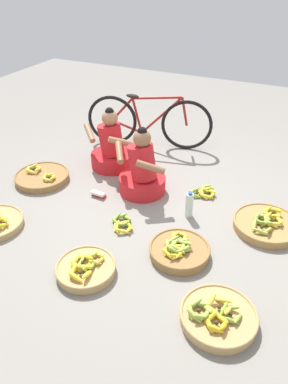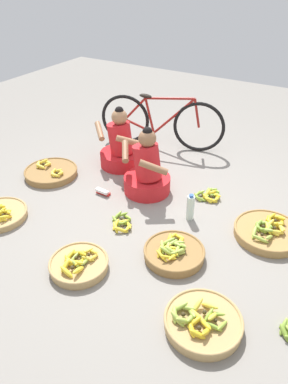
% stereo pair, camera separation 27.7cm
% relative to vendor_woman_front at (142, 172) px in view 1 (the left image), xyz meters
% --- Properties ---
extents(ground_plane, '(10.00, 10.00, 0.00)m').
position_rel_vendor_woman_front_xyz_m(ground_plane, '(0.26, -0.30, -0.25)').
color(ground_plane, gray).
extents(vendor_woman_front, '(0.71, 0.53, 0.77)m').
position_rel_vendor_woman_front_xyz_m(vendor_woman_front, '(0.00, 0.00, 0.00)').
color(vendor_woman_front, red).
rests_on(vendor_woman_front, ground).
extents(vendor_woman_behind, '(0.75, 0.52, 0.77)m').
position_rel_vendor_woman_front_xyz_m(vendor_woman_behind, '(-0.59, 0.36, -0.00)').
color(vendor_woman_behind, red).
rests_on(vendor_woman_behind, ground).
extents(bicycle_leaning, '(1.66, 0.48, 0.73)m').
position_rel_vendor_woman_front_xyz_m(bicycle_leaning, '(-0.41, 1.08, 0.11)').
color(bicycle_leaning, black).
rests_on(bicycle_leaning, ground).
extents(banana_basket_front_right, '(0.51, 0.51, 0.15)m').
position_rel_vendor_woman_front_xyz_m(banana_basket_front_right, '(0.11, -1.34, -0.19)').
color(banana_basket_front_right, tan).
rests_on(banana_basket_front_right, ground).
extents(banana_basket_near_vendor, '(0.64, 0.64, 0.16)m').
position_rel_vendor_woman_front_xyz_m(banana_basket_near_vendor, '(1.38, -0.10, -0.19)').
color(banana_basket_near_vendor, '#A87F47').
rests_on(banana_basket_near_vendor, ground).
extents(banana_basket_front_center, '(0.57, 0.57, 0.16)m').
position_rel_vendor_woman_front_xyz_m(banana_basket_front_center, '(1.24, -1.34, -0.19)').
color(banana_basket_front_center, tan).
rests_on(banana_basket_front_center, ground).
extents(banana_basket_near_bicycle, '(0.54, 0.54, 0.16)m').
position_rel_vendor_woman_front_xyz_m(banana_basket_near_bicycle, '(0.75, -0.81, -0.19)').
color(banana_basket_near_bicycle, olive).
rests_on(banana_basket_near_bicycle, ground).
extents(banana_basket_front_left, '(0.63, 0.63, 0.14)m').
position_rel_vendor_woman_front_xyz_m(banana_basket_front_left, '(-1.17, -0.29, -0.20)').
color(banana_basket_front_left, olive).
rests_on(banana_basket_front_left, ground).
extents(loose_bananas_mid_left, '(0.31, 0.32, 0.09)m').
position_rel_vendor_woman_front_xyz_m(loose_bananas_mid_left, '(0.66, 0.24, -0.22)').
color(loose_bananas_mid_left, '#8CAD38').
rests_on(loose_bananas_mid_left, ground).
extents(loose_bananas_back_center, '(0.29, 0.31, 0.08)m').
position_rel_vendor_woman_front_xyz_m(loose_bananas_back_center, '(0.10, -0.66, -0.22)').
color(loose_bananas_back_center, yellow).
rests_on(loose_bananas_back_center, ground).
extents(water_bottle, '(0.08, 0.08, 0.29)m').
position_rel_vendor_woman_front_xyz_m(water_bottle, '(0.63, -0.22, -0.11)').
color(water_bottle, silver).
rests_on(water_bottle, ground).
extents(packet_carton_stack, '(0.17, 0.07, 0.06)m').
position_rel_vendor_woman_front_xyz_m(packet_carton_stack, '(-0.39, -0.31, -0.22)').
color(packet_carton_stack, red).
rests_on(packet_carton_stack, ground).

